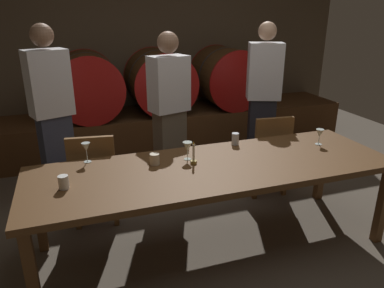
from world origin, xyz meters
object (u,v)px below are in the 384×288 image
(wine_barrel_left, at_px, (88,86))
(wine_glass_left, at_px, (86,148))
(guest_right, at_px, (263,98))
(wine_barrel_right, at_px, (226,77))
(guest_left, at_px, (53,115))
(cup_left, at_px, (64,182))
(chair_left, at_px, (94,174))
(guest_center, at_px, (169,114))
(wine_glass_right, at_px, (320,134))
(candle_center, at_px, (194,158))
(chair_right, at_px, (268,151))
(wine_barrel_center, at_px, (159,81))
(wine_glass_center, at_px, (187,147))
(cup_center, at_px, (155,159))
(cup_right, at_px, (235,139))
(dining_table, at_px, (215,172))

(wine_barrel_left, xyz_separation_m, wine_glass_left, (-0.16, -2.08, -0.10))
(guest_right, bearing_deg, wine_barrel_right, -71.88)
(guest_left, distance_m, cup_left, 1.32)
(chair_left, distance_m, wine_glass_left, 0.48)
(guest_center, height_order, wine_glass_left, guest_center)
(wine_barrel_right, relative_size, wine_glass_right, 6.21)
(guest_center, height_order, cup_left, guest_center)
(candle_center, bearing_deg, chair_right, 30.12)
(wine_barrel_center, bearing_deg, guest_left, -139.18)
(wine_barrel_center, height_order, cup_left, wine_barrel_center)
(candle_center, xyz_separation_m, wine_glass_center, (-0.02, 0.10, 0.06))
(guest_center, height_order, cup_center, guest_center)
(chair_left, bearing_deg, wine_glass_right, 171.99)
(candle_center, relative_size, wine_glass_left, 1.16)
(wine_barrel_left, height_order, wine_barrel_right, same)
(candle_center, xyz_separation_m, wine_glass_right, (1.22, 0.05, 0.05))
(guest_left, relative_size, candle_center, 9.41)
(wine_barrel_center, relative_size, guest_center, 0.53)
(guest_left, height_order, wine_glass_right, guest_left)
(wine_barrel_right, height_order, guest_center, guest_center)
(wine_barrel_center, xyz_separation_m, candle_center, (-0.33, -2.39, -0.17))
(wine_barrel_left, relative_size, wine_barrel_right, 1.00)
(guest_left, distance_m, guest_center, 1.15)
(cup_left, xyz_separation_m, cup_center, (0.68, 0.20, -0.00))
(wine_barrel_right, height_order, cup_right, wine_barrel_right)
(chair_right, bearing_deg, cup_center, 26.45)
(guest_left, xyz_separation_m, cup_center, (0.75, -1.11, -0.13))
(wine_barrel_right, xyz_separation_m, guest_right, (-0.06, -1.21, -0.05))
(wine_barrel_left, relative_size, cup_left, 9.39)
(dining_table, distance_m, guest_left, 1.77)
(wine_glass_left, bearing_deg, wine_barrel_right, 44.34)
(guest_right, height_order, cup_center, guest_right)
(guest_left, height_order, guest_center, guest_left)
(wine_glass_right, distance_m, cup_left, 2.20)
(chair_right, xyz_separation_m, candle_center, (-1.04, -0.60, 0.30))
(cup_right, bearing_deg, wine_glass_right, -18.78)
(dining_table, relative_size, cup_center, 32.33)
(guest_center, bearing_deg, cup_center, 51.12)
(candle_center, distance_m, wine_glass_center, 0.11)
(guest_right, relative_size, cup_right, 16.57)
(guest_center, bearing_deg, chair_right, 140.33)
(wine_glass_center, height_order, cup_left, wine_glass_center)
(dining_table, height_order, guest_right, guest_right)
(wine_glass_left, bearing_deg, candle_center, -21.17)
(wine_glass_right, bearing_deg, wine_barrel_center, 110.77)
(cup_right, bearing_deg, wine_barrel_left, 118.31)
(guest_left, bearing_deg, cup_center, 103.63)
(dining_table, relative_size, chair_left, 3.27)
(wine_barrel_left, bearing_deg, guest_left, -109.38)
(wine_barrel_center, bearing_deg, wine_barrel_right, 0.00)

